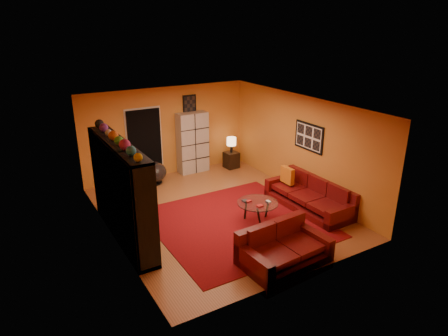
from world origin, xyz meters
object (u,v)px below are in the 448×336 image
entertainment_unit (121,191)px  loveseat (281,248)px  sofa (312,196)px  tv (124,194)px  coffee_table (258,204)px  bowl_chair (153,172)px  table_lamp (231,142)px  side_table (231,160)px  storage_cabinet (193,143)px

entertainment_unit → loveseat: entertainment_unit is taller
sofa → loveseat: 2.58m
tv → sofa: (4.37, -0.90, -0.71)m
tv → loveseat: (2.26, -2.39, -0.71)m
coffee_table → bowl_chair: bowl_chair is taller
loveseat → coffee_table: bearing=-22.3°
table_lamp → entertainment_unit: bearing=-149.2°
sofa → bowl_chair: size_ratio=3.05×
entertainment_unit → table_lamp: size_ratio=6.27×
entertainment_unit → bowl_chair: bearing=57.5°
coffee_table → table_lamp: (1.34, 3.35, 0.41)m
loveseat → table_lamp: (1.86, 4.90, 0.56)m
entertainment_unit → loveseat: size_ratio=1.73×
entertainment_unit → side_table: bearing=30.8°
side_table → table_lamp: 0.59m
loveseat → table_lamp: table_lamp is taller
loveseat → side_table: 5.24m
bowl_chair → table_lamp: 2.63m
sofa → storage_cabinet: storage_cabinet is taller
coffee_table → side_table: size_ratio=1.87×
sofa → coffee_table: (-1.59, 0.06, 0.14)m
tv → table_lamp: tv is taller
coffee_table → storage_cabinet: bearing=87.3°
side_table → sofa: bearing=-85.9°
loveseat → side_table: loveseat is taller
coffee_table → bowl_chair: bearing=110.2°
tv → loveseat: tv is taller
tv → side_table: (4.12, 2.51, -0.74)m
sofa → side_table: size_ratio=4.70×
entertainment_unit → sofa: size_ratio=1.28×
bowl_chair → coffee_table: bearing=-69.8°
storage_cabinet → side_table: storage_cabinet is taller
loveseat → side_table: size_ratio=3.46×
sofa → coffee_table: sofa is taller
tv → side_table: bearing=-58.7°
storage_cabinet → bowl_chair: size_ratio=2.36×
tv → coffee_table: tv is taller
bowl_chair → sofa: bearing=-50.5°
sofa → tv: bearing=167.3°
bowl_chair → side_table: (2.58, -0.02, -0.08)m
loveseat → tv: bearing=39.7°
sofa → loveseat: (-2.10, -1.49, -0.00)m
entertainment_unit → storage_cabinet: bearing=43.0°
entertainment_unit → side_table: entertainment_unit is taller
entertainment_unit → sofa: 4.58m
storage_cabinet → bowl_chair: 1.55m
side_table → storage_cabinet: bearing=164.9°
side_table → loveseat: bearing=-110.8°
bowl_chair → table_lamp: bearing=-0.4°
tv → side_table: size_ratio=1.87×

